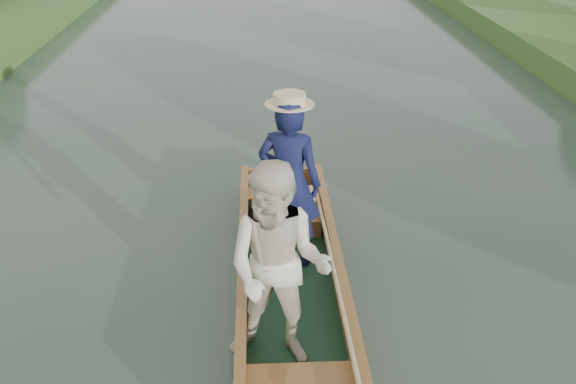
{
  "coord_description": "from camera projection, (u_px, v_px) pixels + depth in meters",
  "views": [
    {
      "loc": [
        -0.32,
        -5.73,
        4.09
      ],
      "look_at": [
        0.0,
        0.6,
        0.95
      ],
      "focal_mm": 40.0,
      "sensor_mm": 36.0,
      "label": 1
    }
  ],
  "objects": [
    {
      "name": "punt",
      "position": [
        285.0,
        246.0,
        6.38
      ],
      "size": [
        1.28,
        5.08,
        2.06
      ],
      "color": "#13311A",
      "rests_on": "ground"
    },
    {
      "name": "ground",
      "position": [
        291.0,
        295.0,
        6.96
      ],
      "size": [
        120.0,
        120.0,
        0.0
      ],
      "primitive_type": "plane",
      "color": "#283D30",
      "rests_on": "ground"
    }
  ]
}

